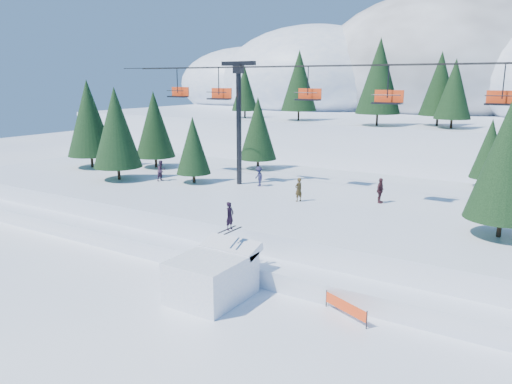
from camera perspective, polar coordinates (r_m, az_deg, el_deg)
The scene contains 10 objects.
ground at distance 25.11m, azimuth -8.00°, elevation -14.22°, with size 160.00×160.00×0.00m, color white.
mid_shelf at distance 39.21m, azimuth 9.08°, elevation -2.30°, with size 70.00×22.00×2.50m, color white.
berm at distance 30.88m, azimuth 1.62°, elevation -7.69°, with size 70.00×6.00×1.10m, color white.
mountain_ridge at distance 92.43m, azimuth 20.17°, elevation 10.96°, with size 119.00×60.03×26.46m.
jump_kicker at distance 26.76m, azimuth -4.95°, elevation -9.46°, with size 3.37×4.59×4.92m.
chairlift at distance 37.42m, azimuth 11.74°, elevation 9.42°, with size 46.00×3.21×10.28m.
conifer_stand at distance 39.16m, azimuth 8.47°, elevation 5.98°, with size 60.52×17.84×8.85m.
distant_skiers at distance 39.29m, azimuth 5.32°, elevation 1.04°, with size 30.21×5.88×1.85m.
banner_near at distance 25.22m, azimuth 10.21°, elevation -12.80°, with size 2.61×1.22×0.90m.
banner_far at distance 26.25m, azimuth 18.67°, elevation -12.25°, with size 2.86×0.09×0.90m.
Camera 1 is at (14.64, -16.95, 11.35)m, focal length 35.00 mm.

